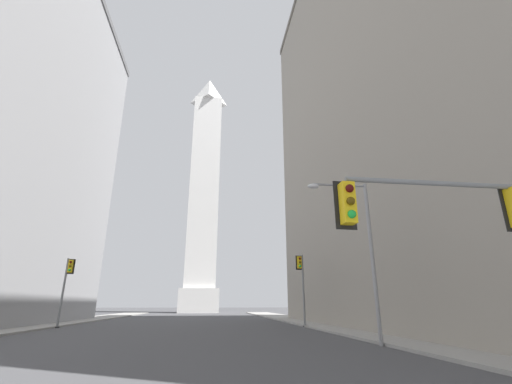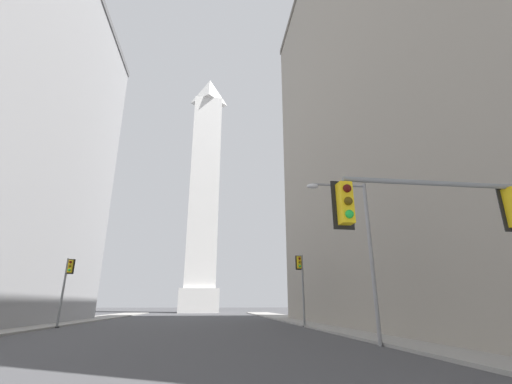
{
  "view_description": "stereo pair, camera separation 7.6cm",
  "coord_description": "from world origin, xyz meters",
  "px_view_note": "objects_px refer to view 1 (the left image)",
  "views": [
    {
      "loc": [
        2.09,
        -0.34,
        1.94
      ],
      "look_at": [
        8.8,
        49.82,
        18.53
      ],
      "focal_mm": 24.0,
      "sensor_mm": 36.0,
      "label": 1
    },
    {
      "loc": [
        2.16,
        -0.35,
        1.94
      ],
      "look_at": [
        8.8,
        49.82,
        18.53
      ],
      "focal_mm": 24.0,
      "sensor_mm": 36.0,
      "label": 2
    }
  ],
  "objects_px": {
    "obelisk": "(205,188)",
    "traffic_light_mid_left": "(66,281)",
    "traffic_light_mid_right": "(302,279)",
    "street_lamp": "(361,240)",
    "traffic_light_near_right": "(466,224)"
  },
  "relations": [
    {
      "from": "obelisk",
      "to": "street_lamp",
      "type": "relative_size",
      "value": 7.61
    },
    {
      "from": "obelisk",
      "to": "traffic_light_mid_left",
      "type": "bearing_deg",
      "value": -101.43
    },
    {
      "from": "traffic_light_mid_left",
      "to": "obelisk",
      "type": "bearing_deg",
      "value": 78.57
    },
    {
      "from": "traffic_light_mid_left",
      "to": "traffic_light_mid_right",
      "type": "xyz_separation_m",
      "value": [
        20.99,
        -1.41,
        0.31
      ]
    },
    {
      "from": "traffic_light_mid_left",
      "to": "street_lamp",
      "type": "xyz_separation_m",
      "value": [
        20.33,
        -16.09,
        1.28
      ]
    },
    {
      "from": "traffic_light_mid_left",
      "to": "street_lamp",
      "type": "height_order",
      "value": "street_lamp"
    },
    {
      "from": "obelisk",
      "to": "traffic_light_mid_left",
      "type": "xyz_separation_m",
      "value": [
        -10.4,
        -51.43,
        -26.43
      ]
    },
    {
      "from": "traffic_light_mid_right",
      "to": "street_lamp",
      "type": "distance_m",
      "value": 14.73
    },
    {
      "from": "obelisk",
      "to": "traffic_light_mid_right",
      "type": "xyz_separation_m",
      "value": [
        10.59,
        -52.83,
        -26.12
      ]
    },
    {
      "from": "traffic_light_mid_right",
      "to": "street_lamp",
      "type": "relative_size",
      "value": 0.76
    },
    {
      "from": "traffic_light_near_right",
      "to": "street_lamp",
      "type": "distance_m",
      "value": 9.0
    },
    {
      "from": "traffic_light_mid_left",
      "to": "traffic_light_mid_right",
      "type": "distance_m",
      "value": 21.04
    },
    {
      "from": "traffic_light_near_right",
      "to": "street_lamp",
      "type": "relative_size",
      "value": 0.69
    },
    {
      "from": "street_lamp",
      "to": "traffic_light_near_right",
      "type": "bearing_deg",
      "value": -96.88
    },
    {
      "from": "obelisk",
      "to": "street_lamp",
      "type": "bearing_deg",
      "value": -81.64
    }
  ]
}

